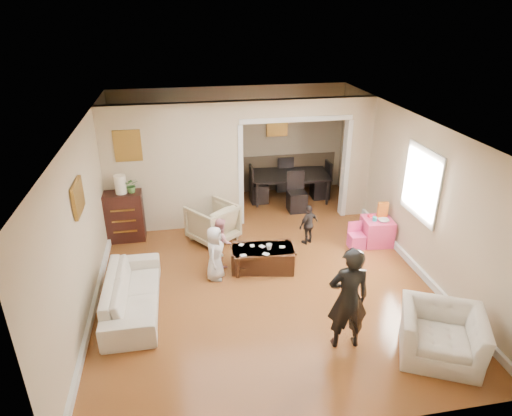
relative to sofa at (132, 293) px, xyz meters
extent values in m
plane|color=#985A27|center=(2.11, 0.88, -0.29)|extent=(7.00, 7.00, 0.00)
cube|color=#C1B38D|center=(0.74, 2.68, 1.01)|extent=(2.75, 0.18, 2.60)
cube|color=#C1B38D|center=(4.59, 2.68, 1.01)|extent=(0.55, 0.18, 2.60)
cube|color=#C1B38D|center=(3.21, 2.68, 2.14)|extent=(2.22, 0.18, 0.35)
cube|color=white|center=(4.84, 0.48, 1.26)|extent=(0.03, 0.95, 1.10)
cube|color=brown|center=(-0.09, 2.58, 1.56)|extent=(0.45, 0.03, 0.55)
cube|color=brown|center=(-0.60, 0.28, 1.51)|extent=(0.03, 0.55, 0.40)
cube|color=brown|center=(3.21, 4.32, 1.41)|extent=(0.45, 0.03, 0.55)
imported|color=beige|center=(0.00, 0.00, 0.00)|extent=(0.78, 1.96, 0.57)
imported|color=tan|center=(1.41, 2.00, 0.09)|extent=(1.14, 1.15, 0.76)
imported|color=beige|center=(4.08, -1.76, 0.05)|extent=(1.33, 1.27, 0.67)
cube|color=black|center=(-0.28, 2.33, 0.21)|extent=(0.72, 0.41, 1.00)
cylinder|color=#FEF0CF|center=(-0.28, 2.33, 0.89)|extent=(0.22, 0.22, 0.36)
imported|color=#3C6B2F|center=(-0.08, 2.33, 0.86)|extent=(0.26, 0.23, 0.29)
cube|color=#3C2313|center=(2.18, 0.77, -0.08)|extent=(1.16, 0.73, 0.41)
imported|color=silver|center=(2.28, 0.72, 0.17)|extent=(0.12, 0.12, 0.10)
cube|color=#F3407C|center=(4.55, 1.28, -0.03)|extent=(0.58, 0.58, 0.52)
cube|color=gold|center=(4.67, 1.38, 0.38)|extent=(0.20, 0.08, 0.30)
cylinder|color=#25BBB5|center=(4.45, 1.23, 0.27)|extent=(0.08, 0.08, 0.08)
cube|color=red|center=(4.43, 1.40, 0.26)|extent=(0.09, 0.08, 0.05)
imported|color=white|center=(4.60, 1.16, 0.26)|extent=(0.22, 0.22, 0.05)
imported|color=black|center=(3.40, 3.66, 0.03)|extent=(1.89, 1.17, 0.64)
imported|color=black|center=(2.91, -1.33, 0.48)|extent=(0.58, 0.40, 1.53)
imported|color=silver|center=(1.33, 0.62, 0.20)|extent=(0.45, 0.55, 0.97)
imported|color=pink|center=(1.48, 1.07, 0.16)|extent=(0.41, 0.49, 0.90)
imported|color=black|center=(3.23, 1.52, 0.12)|extent=(0.51, 0.41, 0.81)
cube|color=white|center=(2.53, 0.76, 0.12)|extent=(0.11, 0.10, 0.00)
cube|color=white|center=(1.83, 0.96, 0.12)|extent=(0.11, 0.11, 0.00)
cube|color=white|center=(2.18, 0.84, 0.12)|extent=(0.13, 0.13, 0.00)
cube|color=white|center=(2.01, 0.90, 0.12)|extent=(0.07, 0.09, 0.00)
cube|color=white|center=(2.19, 0.57, 0.12)|extent=(0.14, 0.14, 0.00)
cube|color=white|center=(1.81, 0.60, 0.12)|extent=(0.11, 0.09, 0.00)
camera|label=1|loc=(0.86, -5.85, 4.01)|focal=31.17mm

